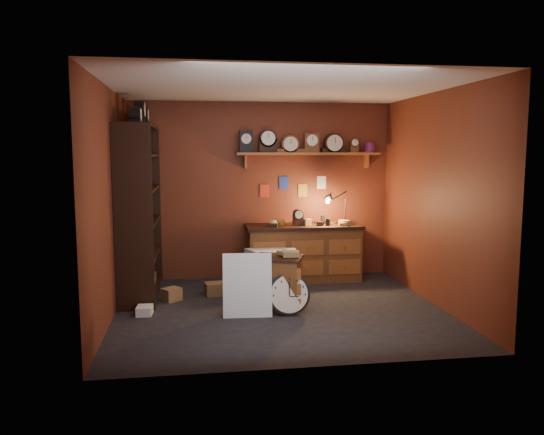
{
  "coord_description": "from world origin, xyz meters",
  "views": [
    {
      "loc": [
        -1.03,
        -6.31,
        1.94
      ],
      "look_at": [
        -0.05,
        0.35,
        1.11
      ],
      "focal_mm": 35.0,
      "sensor_mm": 36.0,
      "label": 1
    }
  ],
  "objects_px": {
    "shelving_unit": "(137,204)",
    "low_cabinet": "(278,280)",
    "big_round_clock": "(289,294)",
    "workbench": "(303,249)"
  },
  "relations": [
    {
      "from": "shelving_unit",
      "to": "low_cabinet",
      "type": "relative_size",
      "value": 3.42
    },
    {
      "from": "shelving_unit",
      "to": "low_cabinet",
      "type": "xyz_separation_m",
      "value": [
        1.78,
        -0.94,
        -0.89
      ]
    },
    {
      "from": "low_cabinet",
      "to": "big_round_clock",
      "type": "relative_size",
      "value": 1.47
    },
    {
      "from": "workbench",
      "to": "big_round_clock",
      "type": "height_order",
      "value": "workbench"
    },
    {
      "from": "shelving_unit",
      "to": "low_cabinet",
      "type": "distance_m",
      "value": 2.2
    },
    {
      "from": "workbench",
      "to": "low_cabinet",
      "type": "xyz_separation_m",
      "value": [
        -0.62,
        -1.44,
        -0.11
      ]
    },
    {
      "from": "shelving_unit",
      "to": "low_cabinet",
      "type": "height_order",
      "value": "shelving_unit"
    },
    {
      "from": "workbench",
      "to": "big_round_clock",
      "type": "distance_m",
      "value": 1.78
    },
    {
      "from": "shelving_unit",
      "to": "low_cabinet",
      "type": "bearing_deg",
      "value": -27.92
    },
    {
      "from": "shelving_unit",
      "to": "big_round_clock",
      "type": "relative_size",
      "value": 5.01
    }
  ]
}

